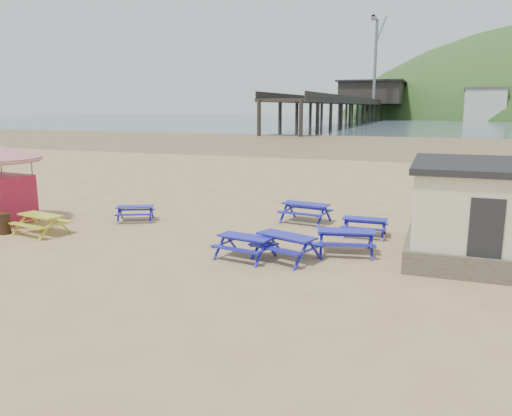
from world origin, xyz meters
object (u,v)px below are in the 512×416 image
at_px(picnic_table_blue_b, 306,213).
at_px(picnic_table_yellow, 41,224).
at_px(litter_bin, 3,224).
at_px(picnic_table_blue_a, 135,214).

xyz_separation_m(picnic_table_blue_b, picnic_table_yellow, (-9.17, -5.55, -0.02)).
bearing_deg(picnic_table_yellow, litter_bin, -150.36).
distance_m(picnic_table_blue_a, picnic_table_yellow, 3.89).
bearing_deg(litter_bin, picnic_table_blue_b, 29.67).
distance_m(picnic_table_yellow, litter_bin, 1.49).
bearing_deg(picnic_table_blue_b, picnic_table_yellow, -139.94).
relative_size(picnic_table_blue_a, picnic_table_yellow, 0.92).
distance_m(picnic_table_blue_a, litter_bin, 5.15).
xyz_separation_m(picnic_table_blue_a, litter_bin, (-3.56, -3.71, 0.08)).
bearing_deg(picnic_table_blue_a, picnic_table_yellow, -149.04).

